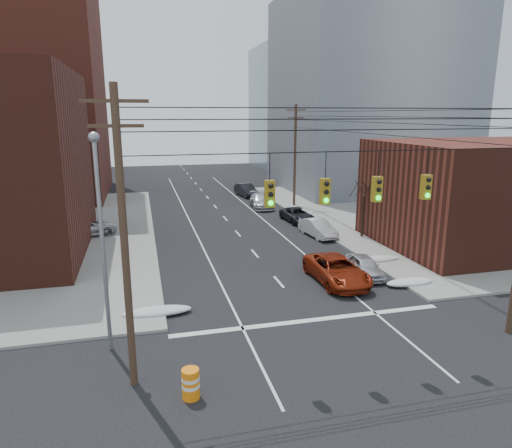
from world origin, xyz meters
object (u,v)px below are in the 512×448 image
parked_car_b (318,228)px  parked_car_f (246,190)px  parked_car_d (261,201)px  lot_car_a (45,250)px  parked_car_e (260,200)px  construction_barrel (191,383)px  parked_car_a (365,266)px  lot_car_b (87,228)px  red_pickup (337,270)px  parked_car_c (297,215)px

parked_car_b → parked_car_f: (-1.49, 20.32, 0.05)m
parked_car_d → parked_car_f: bearing=95.9°
parked_car_d → lot_car_a: 24.17m
parked_car_e → lot_car_a: bearing=-138.7°
construction_barrel → lot_car_a: bearing=113.9°
parked_car_a → parked_car_f: 30.04m
parked_car_b → parked_car_f: parked_car_f is taller
parked_car_b → lot_car_b: size_ratio=0.90×
red_pickup → parked_car_c: (3.00, 15.84, -0.13)m
red_pickup → parked_car_b: red_pickup is taller
parked_car_b → lot_car_b: (-18.69, 4.46, 0.10)m
parked_car_b → parked_car_c: 5.55m
lot_car_b → parked_car_a: bearing=-144.4°
red_pickup → parked_car_e: red_pickup is taller
parked_car_f → red_pickup: bearing=-100.5°
lot_car_b → construction_barrel: lot_car_b is taller
lot_car_a → construction_barrel: size_ratio=3.78×
parked_car_d → construction_barrel: parked_car_d is taller
red_pickup → parked_car_e: (1.46, 23.92, -0.13)m
lot_car_b → construction_barrel: 25.00m
parked_car_a → construction_barrel: size_ratio=3.32×
red_pickup → parked_car_e: size_ratio=1.47×
red_pickup → parked_car_c: 16.12m
parked_car_a → parked_car_d: parked_car_d is taller
parked_car_f → parked_car_e: bearing=-97.3°
parked_car_c → parked_car_e: parked_car_e is taller
parked_car_d → parked_car_e: bearing=91.7°
parked_car_c → parked_car_e: 8.22m
red_pickup → parked_car_a: bearing=13.9°
parked_car_a → parked_car_f: parked_car_f is taller
parked_car_d → lot_car_b: bearing=-148.3°
parked_car_d → lot_car_b: parked_car_d is taller
parked_car_e → parked_car_c: bearing=-76.4°
parked_car_c → lot_car_b: lot_car_b is taller
parked_car_d → parked_car_f: (0.00, 7.53, 0.00)m
parked_car_d → parked_car_f: size_ratio=1.13×
red_pickup → lot_car_a: bearing=153.6°
parked_car_b → lot_car_a: 20.86m
parked_car_c → lot_car_b: size_ratio=0.96×
parked_car_c → lot_car_a: 22.14m
red_pickup → parked_car_b: bearing=73.4°
parked_car_d → parked_car_c: bearing=-71.7°
parked_car_a → red_pickup: bearing=-161.8°
parked_car_c → parked_car_e: (-1.54, 8.08, 0.00)m
red_pickup → lot_car_b: (-15.80, 14.75, 0.04)m
parked_car_f → lot_car_a: (-19.30, -22.08, 0.09)m
parked_car_b → parked_car_c: bearing=81.6°
parked_car_a → lot_car_a: 21.59m
parked_car_f → parked_car_b: bearing=-93.7°
red_pickup → parked_car_b: 10.69m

